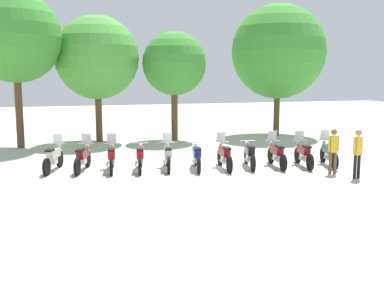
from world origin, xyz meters
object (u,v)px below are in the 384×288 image
(motorcycle_6, at_px, (224,156))
(motorcycle_10, at_px, (329,153))
(tree_0, at_px, (15,37))
(tree_1, at_px, (97,58))
(motorcycle_4, at_px, (168,156))
(tree_2, at_px, (174,64))
(person_0, at_px, (358,150))
(motorcycle_3, at_px, (140,157))
(motorcycle_2, at_px, (112,157))
(motorcycle_8, at_px, (277,154))
(motorcycle_0, at_px, (54,158))
(motorcycle_7, at_px, (249,155))
(motorcycle_9, at_px, (303,154))
(motorcycle_1, at_px, (83,158))
(tree_3, at_px, (278,52))
(person_1, at_px, (333,148))
(motorcycle_5, at_px, (197,156))

(motorcycle_6, distance_m, motorcycle_10, 4.26)
(tree_0, distance_m, tree_1, 4.19)
(motorcycle_4, height_order, tree_2, tree_2)
(person_0, height_order, tree_1, tree_1)
(motorcycle_3, relative_size, motorcycle_10, 1.02)
(motorcycle_2, relative_size, motorcycle_8, 1.00)
(motorcycle_0, bearing_deg, motorcycle_4, -84.16)
(motorcycle_3, bearing_deg, motorcycle_0, 87.54)
(motorcycle_7, xyz_separation_m, motorcycle_9, (2.10, -0.50, 0.01))
(motorcycle_1, bearing_deg, tree_2, -19.96)
(motorcycle_9, height_order, motorcycle_10, same)
(motorcycle_6, relative_size, tree_1, 0.32)
(motorcycle_3, bearing_deg, tree_3, -39.80)
(motorcycle_8, relative_size, person_1, 1.31)
(person_1, bearing_deg, tree_1, 49.78)
(tree_1, bearing_deg, motorcycle_9, -53.27)
(motorcycle_2, distance_m, motorcycle_10, 8.56)
(motorcycle_7, xyz_separation_m, tree_0, (-8.85, 7.86, 4.90))
(motorcycle_0, relative_size, motorcycle_5, 0.98)
(motorcycle_0, distance_m, person_1, 10.37)
(tree_0, height_order, tree_1, tree_0)
(motorcycle_0, bearing_deg, tree_0, 31.85)
(motorcycle_3, xyz_separation_m, person_1, (6.57, -2.77, 0.47))
(motorcycle_1, relative_size, motorcycle_9, 0.98)
(motorcycle_1, xyz_separation_m, motorcycle_10, (9.45, -1.89, 0.00))
(motorcycle_1, xyz_separation_m, motorcycle_5, (4.19, -0.99, -0.01))
(motorcycle_0, xyz_separation_m, motorcycle_3, (3.14, -0.83, -0.01))
(motorcycle_9, xyz_separation_m, tree_1, (-6.98, 9.35, 4.01))
(motorcycle_3, relative_size, tree_0, 0.28)
(person_0, bearing_deg, motorcycle_3, -123.58)
(motorcycle_6, relative_size, tree_2, 0.36)
(motorcycle_8, bearing_deg, motorcycle_1, 88.76)
(person_0, relative_size, tree_3, 0.22)
(motorcycle_4, bearing_deg, tree_0, 50.57)
(tree_1, bearing_deg, motorcycle_4, -78.15)
(motorcycle_10, height_order, tree_0, tree_0)
(motorcycle_1, relative_size, tree_2, 0.35)
(motorcycle_1, relative_size, motorcycle_4, 0.98)
(motorcycle_5, xyz_separation_m, person_1, (4.47, -2.30, 0.47))
(motorcycle_4, height_order, tree_0, tree_0)
(motorcycle_1, relative_size, motorcycle_6, 0.97)
(motorcycle_0, distance_m, tree_1, 8.69)
(motorcycle_10, bearing_deg, motorcycle_5, 97.92)
(motorcycle_0, height_order, person_1, person_1)
(motorcycle_3, bearing_deg, motorcycle_8, -88.09)
(motorcycle_5, relative_size, motorcycle_9, 1.00)
(motorcycle_4, bearing_deg, motorcycle_8, -89.29)
(motorcycle_2, bearing_deg, tree_3, -46.83)
(motorcycle_10, bearing_deg, person_0, -173.26)
(motorcycle_6, xyz_separation_m, tree_3, (6.69, 8.33, 4.48))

